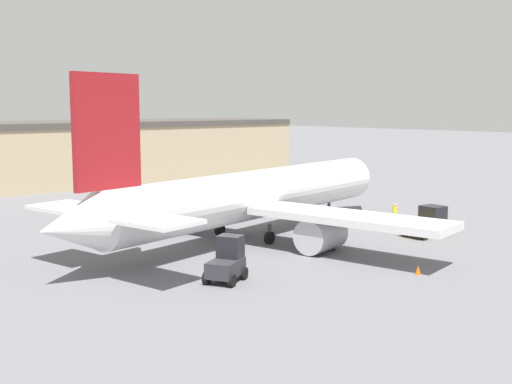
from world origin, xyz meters
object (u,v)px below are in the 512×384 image
at_px(baggage_tug, 427,222).
at_px(ground_crew_worker, 395,213).
at_px(belt_loader_truck, 327,231).
at_px(pushback_tug, 227,262).
at_px(airplane, 248,197).
at_px(safety_cone_near, 418,270).

bearing_deg(baggage_tug, ground_crew_worker, 66.97).
relative_size(belt_loader_truck, pushback_tug, 1.27).
height_order(airplane, baggage_tug, airplane).
bearing_deg(pushback_tug, airplane, 16.91).
relative_size(airplane, ground_crew_worker, 21.45).
bearing_deg(pushback_tug, baggage_tug, -27.09).
relative_size(airplane, belt_loader_truck, 9.56).
distance_m(airplane, safety_cone_near, 14.71).
bearing_deg(safety_cone_near, pushback_tug, 145.85).
bearing_deg(belt_loader_truck, safety_cone_near, -133.99).
relative_size(airplane, pushback_tug, 12.16).
relative_size(ground_crew_worker, belt_loader_truck, 0.45).
relative_size(ground_crew_worker, baggage_tug, 0.48).
xyz_separation_m(belt_loader_truck, safety_cone_near, (-2.15, -9.20, -0.73)).
bearing_deg(belt_loader_truck, ground_crew_worker, -20.17).
relative_size(ground_crew_worker, safety_cone_near, 3.06).
bearing_deg(safety_cone_near, baggage_tug, 31.64).
distance_m(belt_loader_truck, pushback_tug, 11.82).
bearing_deg(airplane, baggage_tug, -47.26).
height_order(ground_crew_worker, baggage_tug, baggage_tug).
xyz_separation_m(baggage_tug, pushback_tug, (-19.48, 0.04, 0.07)).
distance_m(ground_crew_worker, baggage_tug, 5.51).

